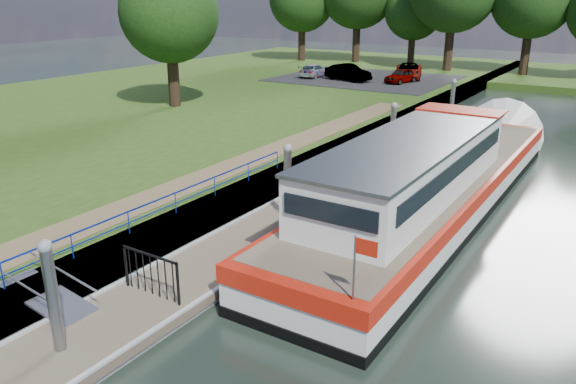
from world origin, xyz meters
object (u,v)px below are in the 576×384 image
Objects in this scene: car_a at (401,76)px; car_d at (408,71)px; car_c at (314,71)px; barge at (437,179)px; car_b at (348,72)px; pontoon at (347,187)px.

car_a is 0.71× the size of car_d.
car_a is 0.89× the size of car_c.
car_c is at bearing 129.01° from barge.
car_b is at bearing 123.86° from barge.
barge is 6.41× the size of car_a.
pontoon is 27.78m from car_c.
pontoon is 6.48× the size of car_d.
car_a is at bearing 114.76° from barge.
pontoon is 1.42× the size of barge.
car_d is at bearing 113.34° from barge.
car_d is at bearing 111.17° from car_a.
pontoon is 27.78m from car_d.
car_a is (-7.38, 24.03, 1.21)m from pontoon.
car_a reaches higher than pontoon.
car_d is (-11.39, 26.40, 0.39)m from barge.
car_d is at bearing -160.10° from car_c.
car_c is (-18.68, 23.06, 0.28)m from barge.
car_c is at bearing 122.93° from pontoon.
car_a is at bearing -179.21° from car_c.
pontoon is at bearing -139.16° from car_b.
pontoon is at bearing 118.24° from car_c.
car_c is at bearing -162.45° from car_a.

